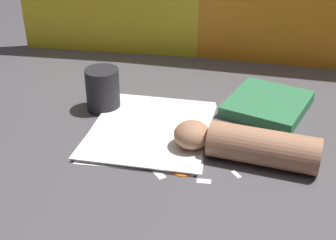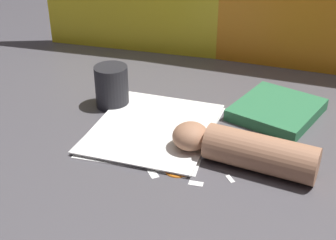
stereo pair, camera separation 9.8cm
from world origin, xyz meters
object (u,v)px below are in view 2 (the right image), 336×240
at_px(paper_stack, 153,128).
at_px(mug, 112,86).
at_px(hand_forearm, 245,149).
at_px(book_closed, 277,110).
at_px(scissors, 183,160).

relative_size(paper_stack, mug, 3.10).
bearing_deg(hand_forearm, paper_stack, 161.27).
distance_m(paper_stack, mug, 0.17).
bearing_deg(hand_forearm, mug, 156.34).
height_order(hand_forearm, mug, mug).
xyz_separation_m(paper_stack, mug, (-0.14, 0.08, 0.05)).
distance_m(book_closed, hand_forearm, 0.24).
height_order(book_closed, mug, mug).
xyz_separation_m(book_closed, mug, (-0.40, -0.08, 0.04)).
relative_size(paper_stack, book_closed, 1.31).
relative_size(book_closed, hand_forearm, 0.81).
height_order(paper_stack, book_closed, book_closed).
distance_m(paper_stack, book_closed, 0.30).
bearing_deg(book_closed, paper_stack, -148.63).
xyz_separation_m(scissors, hand_forearm, (0.12, 0.03, 0.03)).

